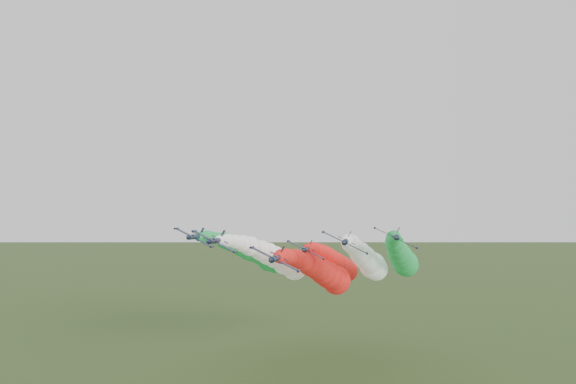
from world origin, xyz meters
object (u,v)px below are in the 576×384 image
(jet_outer_left, at_px, (255,254))
(jet_trail, at_px, (336,263))
(jet_outer_right, at_px, (401,256))
(jet_inner_right, at_px, (367,260))
(jet_inner_left, at_px, (277,259))
(jet_lead, at_px, (323,272))

(jet_outer_left, xyz_separation_m, jet_trail, (22.79, 9.00, -3.06))
(jet_outer_left, height_order, jet_outer_right, jet_outer_right)
(jet_inner_right, bearing_deg, jet_outer_left, 160.71)
(jet_inner_left, height_order, jet_trail, jet_inner_left)
(jet_outer_left, bearing_deg, jet_outer_right, -3.30)
(jet_outer_right, bearing_deg, jet_lead, -138.02)
(jet_inner_right, distance_m, jet_outer_left, 34.01)
(jet_lead, relative_size, jet_inner_right, 1.01)
(jet_inner_right, height_order, jet_outer_right, jet_outer_right)
(jet_inner_right, distance_m, jet_outer_right, 12.86)
(jet_inner_left, distance_m, jet_outer_left, 14.52)
(jet_inner_right, xyz_separation_m, jet_outer_left, (-32.09, 11.23, 0.64))
(jet_inner_right, xyz_separation_m, jet_trail, (-9.30, 20.23, -2.41))
(jet_outer_right, bearing_deg, jet_outer_left, 176.70)
(jet_outer_right, bearing_deg, jet_inner_right, -136.53)
(jet_lead, height_order, jet_outer_left, jet_outer_left)
(jet_inner_right, height_order, jet_outer_left, jet_outer_left)
(jet_lead, xyz_separation_m, jet_outer_right, (20.20, 18.17, 2.91))
(jet_lead, bearing_deg, jet_outer_right, 41.98)
(jet_lead, distance_m, jet_outer_right, 27.32)
(jet_inner_left, height_order, jet_outer_left, jet_outer_left)
(jet_outer_left, bearing_deg, jet_lead, -44.09)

